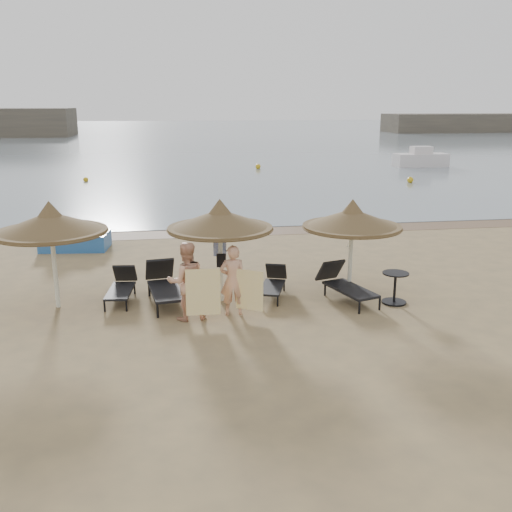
{
  "coord_description": "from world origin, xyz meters",
  "views": [
    {
      "loc": [
        -1.16,
        -11.71,
        4.75
      ],
      "look_at": [
        0.81,
        1.2,
        1.24
      ],
      "focal_mm": 40.0,
      "sensor_mm": 36.0,
      "label": 1
    }
  ],
  "objects": [
    {
      "name": "ground",
      "position": [
        0.0,
        0.0,
        0.0
      ],
      "size": [
        160.0,
        160.0,
        0.0
      ],
      "primitive_type": "plane",
      "color": "olive",
      "rests_on": "ground"
    },
    {
      "name": "wet_sand_strip",
      "position": [
        0.0,
        9.4,
        0.0
      ],
      "size": [
        200.0,
        1.6,
        0.01
      ],
      "primitive_type": "cube",
      "color": "brown",
      "rests_on": "ground"
    },
    {
      "name": "side_table",
      "position": [
        4.19,
        0.86,
        0.37
      ],
      "size": [
        0.64,
        0.64,
        0.78
      ],
      "rotation": [
        0.0,
        0.0,
        0.26
      ],
      "color": "black",
      "rests_on": "ground"
    },
    {
      "name": "lounger_far_left",
      "position": [
        -2.44,
        2.18,
        0.34
      ],
      "size": [
        0.72,
        1.74,
        0.76
      ],
      "rotation": [
        0.0,
        0.0,
        -0.1
      ],
      "color": "black",
      "rests_on": "ground"
    },
    {
      "name": "palapa_left",
      "position": [
        -3.92,
        1.81,
        2.06
      ],
      "size": [
        2.61,
        2.61,
        2.58
      ],
      "rotation": [
        0.0,
        0.0,
        0.38
      ],
      "color": "silver",
      "rests_on": "ground"
    },
    {
      "name": "sea",
      "position": [
        0.0,
        80.0,
        0.01
      ],
      "size": [
        200.0,
        140.0,
        0.03
      ],
      "primitive_type": "cube",
      "color": "slate",
      "rests_on": "ground"
    },
    {
      "name": "bag_dark",
      "position": [
        0.01,
        1.51,
        1.08
      ],
      "size": [
        0.23,
        0.08,
        0.32
      ],
      "rotation": [
        0.0,
        0.0,
        -0.0
      ],
      "color": "black",
      "rests_on": "ground"
    },
    {
      "name": "lounger_near_left",
      "position": [
        -1.39,
        1.88,
        0.42
      ],
      "size": [
        0.99,
        2.18,
        0.94
      ],
      "rotation": [
        0.0,
        0.0,
        0.15
      ],
      "color": "black",
      "rests_on": "ground"
    },
    {
      "name": "palapa_center",
      "position": [
        0.01,
        1.67,
        2.04
      ],
      "size": [
        2.58,
        2.58,
        2.56
      ],
      "rotation": [
        0.0,
        0.0,
        0.07
      ],
      "color": "silver",
      "rests_on": "ground"
    },
    {
      "name": "palapa_right",
      "position": [
        3.29,
        1.65,
        1.97
      ],
      "size": [
        2.49,
        2.49,
        2.47
      ],
      "rotation": [
        0.0,
        0.0,
        0.38
      ],
      "color": "silver",
      "rests_on": "ground"
    },
    {
      "name": "buoy_mid",
      "position": [
        5.41,
        30.29,
        0.19
      ],
      "size": [
        0.38,
        0.38,
        0.38
      ],
      "primitive_type": "sphere",
      "color": "gold",
      "rests_on": "ground"
    },
    {
      "name": "person_left",
      "position": [
        -0.87,
        0.54,
        1.04
      ],
      "size": [
        1.04,
        0.76,
        2.08
      ],
      "primitive_type": "imported",
      "rotation": [
        0.0,
        0.0,
        3.29
      ],
      "color": "tan",
      "rests_on": "ground"
    },
    {
      "name": "buoy_left",
      "position": [
        -6.27,
        24.79,
        0.16
      ],
      "size": [
        0.31,
        0.31,
        0.31
      ],
      "primitive_type": "sphere",
      "color": "gold",
      "rests_on": "ground"
    },
    {
      "name": "lounger_near_right",
      "position": [
        1.37,
        1.92,
        0.32
      ],
      "size": [
        1.01,
        1.67,
        0.71
      ],
      "rotation": [
        0.0,
        0.0,
        -0.33
      ],
      "color": "black",
      "rests_on": "ground"
    },
    {
      "name": "towel_left",
      "position": [
        -0.52,
        0.19,
        0.74
      ],
      "size": [
        0.76,
        0.05,
        1.07
      ],
      "rotation": [
        0.0,
        0.0,
        -0.04
      ],
      "color": "yellow",
      "rests_on": "ground"
    },
    {
      "name": "bag_patterned",
      "position": [
        0.01,
        1.85,
        1.31
      ],
      "size": [
        0.32,
        0.14,
        0.4
      ],
      "rotation": [
        0.0,
        0.0,
        -0.13
      ],
      "color": "silver",
      "rests_on": "ground"
    },
    {
      "name": "lounger_far_right",
      "position": [
        3.06,
        1.34,
        0.39
      ],
      "size": [
        1.2,
        2.05,
        0.87
      ],
      "rotation": [
        0.0,
        0.0,
        0.31
      ],
      "color": "black",
      "rests_on": "ground"
    },
    {
      "name": "pedal_boat",
      "position": [
        -4.38,
        7.59,
        0.37
      ],
      "size": [
        2.28,
        1.49,
        1.0
      ],
      "rotation": [
        0.0,
        0.0,
        -0.1
      ],
      "color": "#275BA0",
      "rests_on": "ground"
    },
    {
      "name": "buoy_right",
      "position": [
        13.46,
        21.36,
        0.19
      ],
      "size": [
        0.38,
        0.38,
        0.38
      ],
      "primitive_type": "sphere",
      "color": "gold",
      "rests_on": "ground"
    },
    {
      "name": "person_right",
      "position": [
        0.19,
        0.68,
        0.96
      ],
      "size": [
        0.92,
        0.63,
        1.92
      ],
      "primitive_type": "imported",
      "rotation": [
        0.0,
        0.0,
        3.08
      ],
      "color": "tan",
      "rests_on": "ground"
    },
    {
      "name": "towel_right",
      "position": [
        0.54,
        0.43,
        0.65
      ],
      "size": [
        0.58,
        0.38,
        0.95
      ],
      "rotation": [
        0.0,
        0.0,
        -0.56
      ],
      "color": "yellow",
      "rests_on": "ground"
    }
  ]
}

